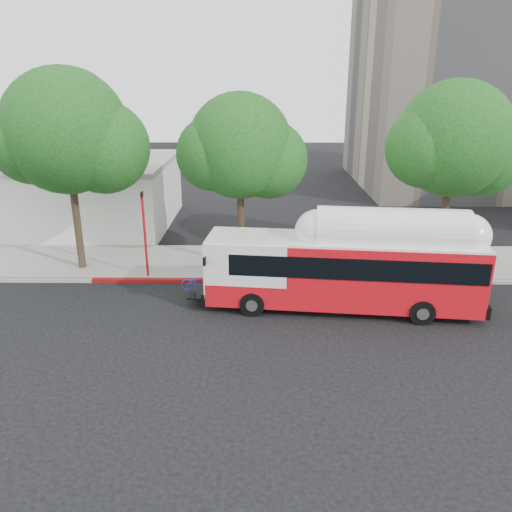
# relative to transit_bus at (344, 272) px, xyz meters

# --- Properties ---
(ground) EXTENTS (120.00, 120.00, 0.00)m
(ground) POSITION_rel_transit_bus_xyz_m (-3.41, -1.11, -1.64)
(ground) COLOR black
(ground) RESTS_ON ground
(sidewalk) EXTENTS (60.00, 5.00, 0.15)m
(sidewalk) POSITION_rel_transit_bus_xyz_m (-3.41, 5.39, -1.56)
(sidewalk) COLOR gray
(sidewalk) RESTS_ON ground
(curb_strip) EXTENTS (60.00, 0.30, 0.15)m
(curb_strip) POSITION_rel_transit_bus_xyz_m (-3.41, 2.79, -1.56)
(curb_strip) COLOR gray
(curb_strip) RESTS_ON ground
(red_curb_segment) EXTENTS (10.00, 0.32, 0.16)m
(red_curb_segment) POSITION_rel_transit_bus_xyz_m (-6.41, 2.79, -1.56)
(red_curb_segment) COLOR maroon
(red_curb_segment) RESTS_ON ground
(street_tree_left) EXTENTS (6.67, 5.80, 9.74)m
(street_tree_left) POSITION_rel_transit_bus_xyz_m (-11.94, 4.45, 4.97)
(street_tree_left) COLOR #2D2116
(street_tree_left) RESTS_ON ground
(street_tree_mid) EXTENTS (5.75, 5.00, 8.62)m
(street_tree_mid) POSITION_rel_transit_bus_xyz_m (-4.01, 4.95, 4.27)
(street_tree_mid) COLOR #2D2116
(street_tree_mid) RESTS_ON ground
(street_tree_right) EXTENTS (6.21, 5.40, 9.18)m
(street_tree_right) POSITION_rel_transit_bus_xyz_m (6.03, 4.75, 4.62)
(street_tree_right) COLOR #2D2116
(street_tree_right) RESTS_ON ground
(low_commercial_bldg) EXTENTS (16.20, 10.20, 4.25)m
(low_commercial_bldg) POSITION_rel_transit_bus_xyz_m (-17.41, 12.89, 0.51)
(low_commercial_bldg) COLOR silver
(low_commercial_bldg) RESTS_ON ground
(transit_bus) EXTENTS (12.01, 3.54, 3.51)m
(transit_bus) POSITION_rel_transit_bus_xyz_m (0.00, 0.00, 0.00)
(transit_bus) COLOR red
(transit_bus) RESTS_ON ground
(signal_pole) EXTENTS (0.12, 0.40, 4.25)m
(signal_pole) POSITION_rel_transit_bus_xyz_m (-8.85, 3.24, 0.54)
(signal_pole) COLOR red
(signal_pole) RESTS_ON ground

